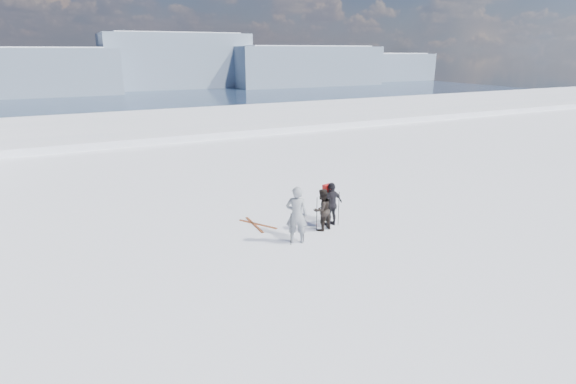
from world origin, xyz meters
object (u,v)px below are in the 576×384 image
object	(u,v)px
skier_dark	(322,210)
skis_loose	(256,224)
skier_pack	(332,204)
skier_grey	(297,215)

from	to	relation	value
skier_dark	skis_loose	bearing A→B (deg)	-51.15
skier_dark	skier_pack	world-z (taller)	skier_pack
skier_dark	skier_grey	bearing A→B (deg)	9.95
skier_grey	skier_pack	distance (m)	2.05
skier_pack	skis_loose	size ratio (longest dim) A/B	0.98
skier_dark	skier_pack	distance (m)	0.60
skier_dark	skis_loose	world-z (taller)	skier_dark
skier_grey	skier_dark	bearing A→B (deg)	-127.84
skier_grey	skier_pack	world-z (taller)	skier_grey
skier_grey	skier_dark	size ratio (longest dim) A/B	1.28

